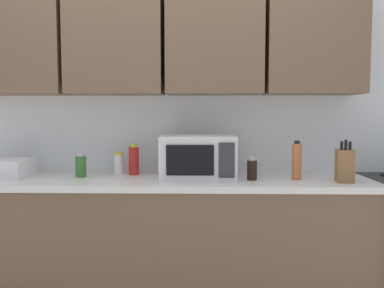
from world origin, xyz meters
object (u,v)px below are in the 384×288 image
(bottle_spice_jar, at_px, (297,161))
(bottle_soy_dark, at_px, (252,170))
(bottle_white_jar, at_px, (119,164))
(bottle_red_sauce, at_px, (134,160))
(knife_block, at_px, (345,165))
(microwave, at_px, (198,157))
(dish_rack, at_px, (0,168))
(bottle_green_oil, at_px, (81,166))

(bottle_spice_jar, xyz_separation_m, bottle_soy_dark, (-0.29, -0.02, -0.05))
(bottle_spice_jar, bearing_deg, bottle_white_jar, 169.59)
(bottle_red_sauce, distance_m, bottle_spice_jar, 1.09)
(knife_block, relative_size, bottle_soy_dark, 1.80)
(bottle_spice_jar, bearing_deg, microwave, 177.01)
(dish_rack, xyz_separation_m, bottle_spice_jar, (1.94, -0.04, 0.06))
(bottle_green_oil, relative_size, bottle_spice_jar, 0.62)
(bottle_white_jar, bearing_deg, bottle_green_oil, -146.89)
(knife_block, height_order, bottle_soy_dark, knife_block)
(bottle_green_oil, height_order, bottle_soy_dark, bottle_green_oil)
(bottle_spice_jar, bearing_deg, dish_rack, 178.75)
(dish_rack, distance_m, bottle_white_jar, 0.77)
(knife_block, bearing_deg, dish_rack, 176.67)
(knife_block, bearing_deg, microwave, 172.46)
(bottle_green_oil, xyz_separation_m, bottle_red_sauce, (0.33, 0.12, 0.03))
(dish_rack, height_order, bottle_soy_dark, bottle_soy_dark)
(bottle_green_oil, relative_size, bottle_white_jar, 1.03)
(bottle_green_oil, bearing_deg, bottle_white_jar, 33.11)
(bottle_soy_dark, bearing_deg, bottle_white_jar, 165.14)
(bottle_white_jar, distance_m, bottle_spice_jar, 1.21)
(knife_block, xyz_separation_m, bottle_soy_dark, (-0.56, 0.07, -0.04))
(knife_block, height_order, bottle_red_sauce, knife_block)
(microwave, distance_m, bottle_green_oil, 0.78)
(bottle_white_jar, distance_m, bottle_red_sauce, 0.12)
(dish_rack, height_order, bottle_red_sauce, bottle_red_sauce)
(knife_block, relative_size, bottle_green_oil, 1.68)
(bottle_green_oil, height_order, bottle_spice_jar, bottle_spice_jar)
(bottle_soy_dark, bearing_deg, bottle_red_sauce, 165.04)
(microwave, xyz_separation_m, bottle_soy_dark, (0.34, -0.05, -0.07))
(bottle_red_sauce, bearing_deg, microwave, -19.38)
(microwave, distance_m, bottle_red_sauce, 0.47)
(microwave, bearing_deg, bottle_white_jar, 161.65)
(knife_block, bearing_deg, bottle_red_sauce, 168.42)
(bottle_spice_jar, bearing_deg, knife_block, -17.55)
(dish_rack, height_order, bottle_spice_jar, bottle_spice_jar)
(knife_block, relative_size, bottle_white_jar, 1.73)
(microwave, xyz_separation_m, bottle_red_sauce, (-0.45, 0.16, -0.04))
(bottle_white_jar, bearing_deg, knife_block, -11.78)
(knife_block, bearing_deg, bottle_white_jar, 168.22)
(dish_rack, bearing_deg, knife_block, -3.33)
(microwave, distance_m, bottle_spice_jar, 0.63)
(dish_rack, distance_m, bottle_soy_dark, 1.65)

